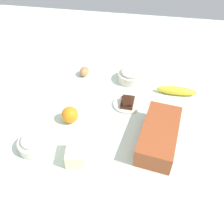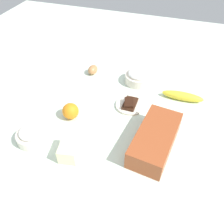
% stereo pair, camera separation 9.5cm
% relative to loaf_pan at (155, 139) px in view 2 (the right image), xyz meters
% --- Properties ---
extents(ground_plane, '(2.40, 2.40, 0.02)m').
position_rel_loaf_pan_xyz_m(ground_plane, '(-0.09, -0.20, -0.05)').
color(ground_plane, silver).
extents(loaf_pan, '(0.29, 0.17, 0.08)m').
position_rel_loaf_pan_xyz_m(loaf_pan, '(0.00, 0.00, 0.00)').
color(loaf_pan, '#9E4723').
rests_on(loaf_pan, ground_plane).
extents(flour_bowl, '(0.12, 0.12, 0.06)m').
position_rel_loaf_pan_xyz_m(flour_bowl, '(0.12, -0.46, -0.01)').
color(flour_bowl, silver).
rests_on(flour_bowl, ground_plane).
extents(sugar_bowl, '(0.13, 0.13, 0.07)m').
position_rel_loaf_pan_xyz_m(sugar_bowl, '(-0.39, -0.16, -0.01)').
color(sugar_bowl, silver).
rests_on(sugar_bowl, ground_plane).
extents(banana, '(0.04, 0.19, 0.04)m').
position_rel_loaf_pan_xyz_m(banana, '(-0.32, 0.07, -0.02)').
color(banana, yellow).
rests_on(banana, ground_plane).
extents(orange_fruit, '(0.07, 0.07, 0.07)m').
position_rel_loaf_pan_xyz_m(orange_fruit, '(-0.05, -0.37, -0.01)').
color(orange_fruit, orange).
rests_on(orange_fruit, ground_plane).
extents(butter_block, '(0.10, 0.08, 0.06)m').
position_rel_loaf_pan_xyz_m(butter_block, '(0.14, -0.29, -0.01)').
color(butter_block, '#F4EDB2').
rests_on(butter_block, ground_plane).
extents(egg_near_butter, '(0.07, 0.05, 0.05)m').
position_rel_loaf_pan_xyz_m(egg_near_butter, '(-0.39, -0.41, -0.02)').
color(egg_near_butter, '#B47A4A').
rests_on(egg_near_butter, ground_plane).
extents(chocolate_plate, '(0.13, 0.13, 0.03)m').
position_rel_loaf_pan_xyz_m(chocolate_plate, '(-0.19, -0.15, -0.03)').
color(chocolate_plate, silver).
rests_on(chocolate_plate, ground_plane).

